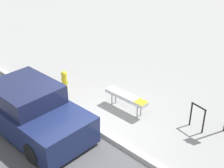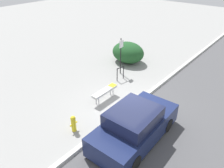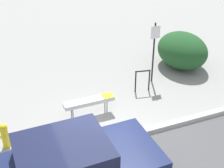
# 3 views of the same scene
# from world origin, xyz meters

# --- Properties ---
(ground_plane) EXTENTS (60.00, 60.00, 0.00)m
(ground_plane) POSITION_xyz_m (0.00, 0.00, 0.00)
(ground_plane) COLOR gray
(curb) EXTENTS (60.00, 0.20, 0.13)m
(curb) POSITION_xyz_m (0.00, 0.00, 0.07)
(curb) COLOR #B7B7B2
(curb) RESTS_ON ground_plane
(bench) EXTENTS (1.61, 0.35, 0.59)m
(bench) POSITION_xyz_m (0.09, 1.47, 0.51)
(bench) COLOR gray
(bench) RESTS_ON ground_plane
(bike_rack) EXTENTS (0.55, 0.15, 0.83)m
(bike_rack) POSITION_xyz_m (2.31, 2.19, 0.50)
(bike_rack) COLOR black
(bike_rack) RESTS_ON ground_plane
(fire_hydrant) EXTENTS (0.36, 0.22, 0.77)m
(fire_hydrant) POSITION_xyz_m (-2.51, 0.93, 0.41)
(fire_hydrant) COLOR gold
(fire_hydrant) RESTS_ON ground_plane
(parked_car_near) EXTENTS (4.09, 1.90, 1.49)m
(parked_car_near) POSITION_xyz_m (-1.28, -1.30, 0.67)
(parked_car_near) COLOR black
(parked_car_near) RESTS_ON ground_plane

